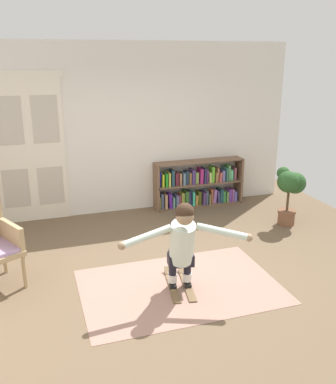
{
  "coord_description": "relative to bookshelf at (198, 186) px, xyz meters",
  "views": [
    {
      "loc": [
        -1.56,
        -4.54,
        2.67
      ],
      "look_at": [
        -0.01,
        0.22,
        1.05
      ],
      "focal_mm": 39.72,
      "sensor_mm": 36.0,
      "label": 1
    }
  ],
  "objects": [
    {
      "name": "potted_plant",
      "position": [
        1.05,
        -1.34,
        0.26
      ],
      "size": [
        0.54,
        0.44,
        0.96
      ],
      "color": "brown",
      "rests_on": "ground"
    },
    {
      "name": "skis_pair",
      "position": [
        -1.29,
        -2.64,
        -0.34
      ],
      "size": [
        0.39,
        0.81,
        0.07
      ],
      "color": "brown",
      "rests_on": "rug"
    },
    {
      "name": "person_skier",
      "position": [
        -1.32,
        -2.81,
        0.3
      ],
      "size": [
        1.47,
        0.65,
        1.08
      ],
      "color": "white",
      "rests_on": "skis_pair"
    },
    {
      "name": "ground_plane",
      "position": [
        -1.27,
        -2.39,
        -0.37
      ],
      "size": [
        7.2,
        7.2,
        0.0
      ],
      "primitive_type": "plane",
      "color": "brown"
    },
    {
      "name": "back_wall",
      "position": [
        -1.27,
        0.21,
        1.08
      ],
      "size": [
        6.0,
        0.1,
        2.9
      ],
      "primitive_type": "cube",
      "color": "silver",
      "rests_on": "ground"
    },
    {
      "name": "double_door",
      "position": [
        -2.87,
        0.15,
        0.86
      ],
      "size": [
        1.22,
        0.05,
        2.45
      ],
      "color": "silver",
      "rests_on": "ground"
    },
    {
      "name": "rug",
      "position": [
        -1.3,
        -2.67,
        -0.36
      ],
      "size": [
        2.36,
        1.58,
        0.01
      ],
      "primitive_type": "cube",
      "color": "#9D7667",
      "rests_on": "ground"
    },
    {
      "name": "bookshelf",
      "position": [
        0.0,
        0.0,
        0.0
      ],
      "size": [
        1.67,
        0.3,
        0.85
      ],
      "color": "brown",
      "rests_on": "ground"
    }
  ]
}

